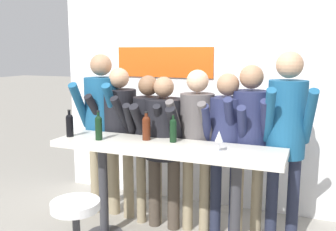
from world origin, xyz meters
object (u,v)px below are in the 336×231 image
(person_far_left, at_px, (102,117))
(wine_glass_0, at_px, (219,137))
(person_center_right, at_px, (196,133))
(wine_bottle_0, at_px, (70,124))
(person_rightmost, at_px, (286,128))
(wine_bottle_1, at_px, (99,126))
(person_center, at_px, (164,137))
(person_center_left, at_px, (148,133))
(tasting_table, at_px, (165,164))
(person_left, at_px, (120,126))
(bar_stool, at_px, (76,228))
(wine_bottle_2, at_px, (173,129))
(person_far_right, at_px, (249,133))
(person_right, at_px, (226,138))
(wine_bottle_3, at_px, (146,127))

(person_far_left, distance_m, wine_glass_0, 1.55)
(person_center_right, bearing_deg, wine_bottle_0, -153.49)
(person_rightmost, bearing_deg, wine_bottle_1, -172.56)
(person_center, distance_m, wine_glass_0, 0.84)
(person_center_left, height_order, person_rightmost, person_rightmost)
(person_far_left, bearing_deg, wine_glass_0, -30.17)
(tasting_table, distance_m, person_center, 0.45)
(person_far_left, relative_size, person_rightmost, 0.98)
(person_left, bearing_deg, bar_stool, -68.87)
(bar_stool, bearing_deg, wine_bottle_2, 58.02)
(bar_stool, relative_size, wine_bottle_0, 2.51)
(person_left, xyz_separation_m, person_far_right, (1.40, -0.02, 0.04))
(person_center_left, bearing_deg, wine_bottle_1, -131.32)
(person_far_right, bearing_deg, wine_bottle_1, -160.22)
(person_center, relative_size, wine_bottle_2, 5.95)
(wine_bottle_0, bearing_deg, person_right, 18.45)
(wine_bottle_2, bearing_deg, person_far_left, 159.04)
(person_right, distance_m, wine_bottle_1, 1.22)
(bar_stool, relative_size, person_center_left, 0.42)
(person_far_left, relative_size, wine_bottle_0, 6.78)
(person_far_left, bearing_deg, bar_stool, -77.94)
(wine_bottle_0, bearing_deg, person_rightmost, 13.81)
(person_center_right, distance_m, person_right, 0.30)
(wine_bottle_2, distance_m, wine_glass_0, 0.50)
(bar_stool, bearing_deg, wine_bottle_0, 127.85)
(person_far_left, xyz_separation_m, person_center_left, (0.59, -0.06, -0.13))
(wine_bottle_2, bearing_deg, bar_stool, -121.98)
(bar_stool, distance_m, wine_bottle_1, 0.96)
(person_far_left, height_order, person_far_right, person_far_left)
(person_center_left, xyz_separation_m, wine_bottle_2, (0.40, -0.32, 0.14))
(tasting_table, xyz_separation_m, wine_bottle_0, (-0.98, -0.05, 0.30))
(person_far_left, relative_size, wine_bottle_3, 6.63)
(person_rightmost, distance_m, wine_glass_0, 0.70)
(person_far_left, xyz_separation_m, person_rightmost, (1.95, -0.05, 0.03))
(tasting_table, relative_size, wine_bottle_0, 7.95)
(person_far_left, distance_m, person_center_right, 1.12)
(person_rightmost, xyz_separation_m, wine_bottle_2, (-0.97, -0.33, -0.02))
(bar_stool, height_order, person_center_left, person_center_left)
(bar_stool, height_order, person_center, person_center)
(bar_stool, relative_size, person_far_left, 0.37)
(person_center_right, bearing_deg, person_right, 5.57)
(person_center_right, distance_m, wine_glass_0, 0.60)
(person_left, relative_size, wine_bottle_0, 6.24)
(bar_stool, height_order, person_far_left, person_far_left)
(person_center_right, bearing_deg, person_far_right, 8.59)
(bar_stool, distance_m, person_center, 1.26)
(bar_stool, distance_m, wine_bottle_3, 1.09)
(person_far_right, xyz_separation_m, wine_bottle_0, (-1.65, -0.51, 0.06))
(tasting_table, xyz_separation_m, bar_stool, (-0.47, -0.71, -0.38))
(tasting_table, bearing_deg, wine_bottle_2, 69.24)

